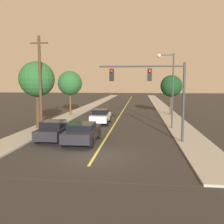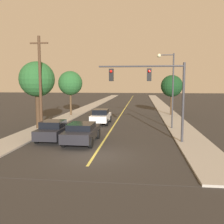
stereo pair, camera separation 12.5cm
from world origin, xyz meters
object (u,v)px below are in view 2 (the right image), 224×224
at_px(streetlamp_right, 169,81).
at_px(tree_right_near, 172,86).
at_px(traffic_signal_mast, 154,84).
at_px(tree_left_far, 70,83).
at_px(car_near_lane_second, 101,116).
at_px(tree_left_near, 37,80).
at_px(utility_pole_left, 40,83).
at_px(car_outer_lane_front, 54,130).
at_px(car_near_lane_front, 82,132).

relative_size(streetlamp_right, tree_right_near, 1.31).
distance_m(traffic_signal_mast, tree_left_far, 17.52).
relative_size(traffic_signal_mast, tree_left_far, 1.06).
distance_m(car_near_lane_second, streetlamp_right, 8.15).
xyz_separation_m(car_near_lane_second, traffic_signal_mast, (5.16, -7.94, 3.44)).
height_order(streetlamp_right, tree_left_near, streetlamp_right).
xyz_separation_m(traffic_signal_mast, utility_pole_left, (-9.61, 2.64, 0.14)).
height_order(utility_pole_left, tree_left_far, utility_pole_left).
relative_size(utility_pole_left, tree_left_far, 1.41).
distance_m(car_outer_lane_front, tree_right_near, 19.51).
relative_size(tree_left_near, tree_left_far, 1.07).
bearing_deg(tree_right_near, car_near_lane_second, -136.12).
distance_m(car_near_lane_front, car_outer_lane_front, 2.44).
height_order(car_near_lane_second, tree_left_far, tree_left_far).
bearing_deg(car_near_lane_front, tree_left_near, 137.96).
relative_size(car_near_lane_front, car_outer_lane_front, 1.15).
height_order(car_outer_lane_front, streetlamp_right, streetlamp_right).
xyz_separation_m(car_near_lane_front, car_near_lane_second, (0.00, 8.64, 0.03)).
bearing_deg(tree_left_far, car_outer_lane_front, -79.09).
bearing_deg(utility_pole_left, tree_left_far, 93.22).
xyz_separation_m(streetlamp_right, utility_pole_left, (-11.31, -3.00, -0.19)).
bearing_deg(car_outer_lane_front, tree_right_near, 56.29).
distance_m(car_outer_lane_front, tree_left_near, 6.50).
relative_size(traffic_signal_mast, utility_pole_left, 0.75).
bearing_deg(car_near_lane_second, traffic_signal_mast, -56.99).
bearing_deg(traffic_signal_mast, car_outer_lane_front, -179.51).
xyz_separation_m(streetlamp_right, tree_right_near, (1.48, 10.31, -0.61)).
relative_size(utility_pole_left, tree_left_near, 1.32).
bearing_deg(tree_left_near, car_near_lane_second, 35.09).
bearing_deg(streetlamp_right, tree_left_near, -173.10).
relative_size(car_near_lane_front, streetlamp_right, 0.67).
xyz_separation_m(car_near_lane_front, car_outer_lane_front, (-2.36, 0.64, -0.03)).
bearing_deg(tree_left_far, tree_left_near, -91.60).
distance_m(tree_left_far, tree_right_near, 13.55).
distance_m(traffic_signal_mast, streetlamp_right, 5.89).
height_order(car_near_lane_front, traffic_signal_mast, traffic_signal_mast).
bearing_deg(car_outer_lane_front, car_near_lane_second, 73.59).
relative_size(car_outer_lane_front, tree_left_far, 0.70).
bearing_deg(car_outer_lane_front, tree_left_far, 100.91).
distance_m(car_near_lane_second, tree_right_near, 11.97).
height_order(car_outer_lane_front, traffic_signal_mast, traffic_signal_mast).
xyz_separation_m(car_near_lane_second, car_outer_lane_front, (-2.36, -8.00, -0.05)).
relative_size(car_near_lane_front, tree_left_far, 0.80).
xyz_separation_m(utility_pole_left, tree_left_near, (-0.93, 1.52, 0.28)).
height_order(car_near_lane_front, tree_right_near, tree_right_near).
bearing_deg(traffic_signal_mast, tree_left_far, 125.86).
distance_m(utility_pole_left, tree_left_far, 11.58).
distance_m(car_near_lane_front, traffic_signal_mast, 6.25).
relative_size(car_near_lane_front, utility_pole_left, 0.57).
bearing_deg(car_near_lane_front, tree_left_far, 108.91).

